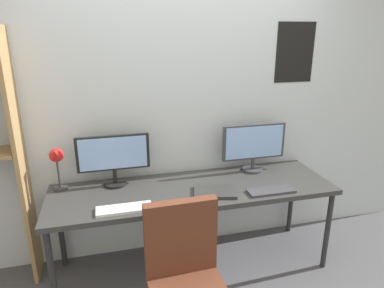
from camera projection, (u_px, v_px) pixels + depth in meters
wall_back at (181, 108)px, 2.94m from camera, size 4.65×0.11×2.60m
desk at (194, 193)px, 2.75m from camera, size 2.25×0.68×0.74m
monitor_left at (113, 156)px, 2.71m from camera, size 0.57×0.18×0.42m
monitor_right at (254, 145)px, 3.00m from camera, size 0.57×0.18×0.42m
desk_lamp at (56, 161)px, 2.60m from camera, size 0.11×0.15×0.38m
keyboard_left at (124, 209)px, 2.39m from camera, size 0.38×0.13×0.02m
keyboard_right at (271, 191)px, 2.65m from camera, size 0.37×0.13×0.02m
computer_mouse at (155, 205)px, 2.43m from camera, size 0.06×0.10×0.03m
laptop_closed at (215, 192)px, 2.64m from camera, size 0.36×0.29×0.02m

